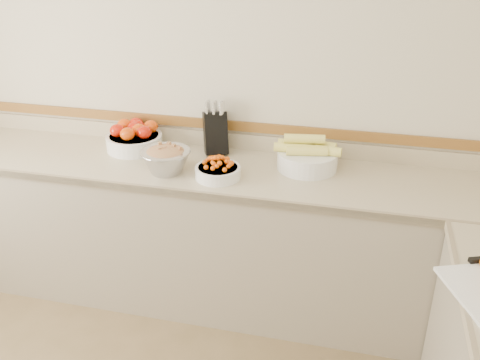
% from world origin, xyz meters
% --- Properties ---
extents(back_wall, '(4.00, 0.00, 4.00)m').
position_xyz_m(back_wall, '(0.00, 2.00, 1.30)').
color(back_wall, beige).
rests_on(back_wall, ground_plane).
extents(counter_back, '(4.00, 0.65, 1.08)m').
position_xyz_m(counter_back, '(0.00, 1.68, 0.45)').
color(counter_back, '#BFAF8B').
rests_on(counter_back, ground_plane).
extents(knife_block, '(0.19, 0.21, 0.33)m').
position_xyz_m(knife_block, '(0.06, 1.90, 1.03)').
color(knife_block, black).
rests_on(knife_block, counter_back).
extents(tomato_bowl, '(0.35, 0.35, 0.17)m').
position_xyz_m(tomato_bowl, '(-0.44, 1.84, 0.98)').
color(tomato_bowl, white).
rests_on(tomato_bowl, counter_back).
extents(cherry_tomato_bowl, '(0.25, 0.25, 0.14)m').
position_xyz_m(cherry_tomato_bowl, '(0.17, 1.55, 0.95)').
color(cherry_tomato_bowl, white).
rests_on(cherry_tomato_bowl, counter_back).
extents(corn_bowl, '(0.38, 0.34, 0.20)m').
position_xyz_m(corn_bowl, '(0.63, 1.80, 0.97)').
color(corn_bowl, white).
rests_on(corn_bowl, counter_back).
extents(rhubarb_bowl, '(0.28, 0.28, 0.16)m').
position_xyz_m(rhubarb_bowl, '(-0.13, 1.55, 0.98)').
color(rhubarb_bowl, '#B2B2BA').
rests_on(rhubarb_bowl, counter_back).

